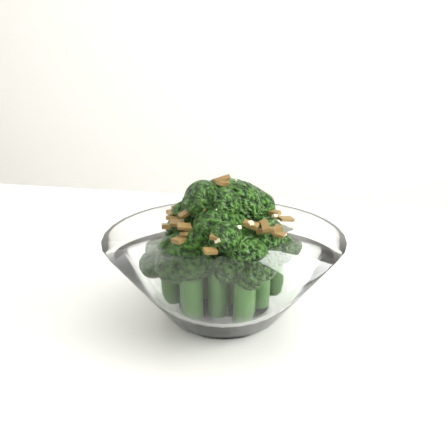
# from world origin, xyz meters

# --- Properties ---
(table) EXTENTS (1.21, 0.82, 0.75)m
(table) POSITION_xyz_m (-0.04, -0.12, 0.68)
(table) COLOR white
(table) RESTS_ON ground
(broccoli_dish) EXTENTS (0.23, 0.23, 0.14)m
(broccoli_dish) POSITION_xyz_m (0.19, -0.12, 0.81)
(broccoli_dish) COLOR white
(broccoli_dish) RESTS_ON table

